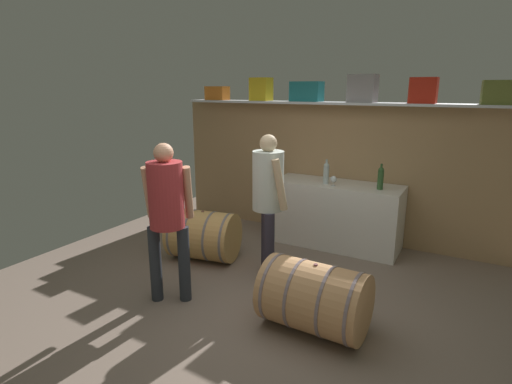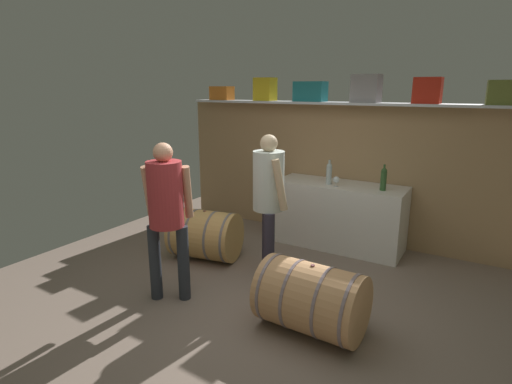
{
  "view_description": "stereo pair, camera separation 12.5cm",
  "coord_description": "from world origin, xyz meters",
  "px_view_note": "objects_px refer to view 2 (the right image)",
  "views": [
    {
      "loc": [
        1.8,
        -3.12,
        2.12
      ],
      "look_at": [
        -0.22,
        0.52,
        1.05
      ],
      "focal_mm": 28.36,
      "sensor_mm": 36.0,
      "label": 1
    },
    {
      "loc": [
        1.91,
        -3.06,
        2.12
      ],
      "look_at": [
        -0.22,
        0.52,
        1.05
      ],
      "focal_mm": 28.36,
      "sensor_mm": 36.0,
      "label": 2
    }
  ],
  "objects_px": {
    "toolcase_teal": "(310,92)",
    "toolcase_olive": "(504,93)",
    "wine_barrel_near": "(311,298)",
    "toolcase_orange": "(222,93)",
    "work_cabinet": "(338,215)",
    "wine_barrel_far": "(205,234)",
    "wine_bottle_green": "(384,179)",
    "toolcase_grey": "(366,88)",
    "winemaker_pouring": "(166,206)",
    "visitor_tasting": "(269,191)",
    "toolcase_red": "(428,90)",
    "toolcase_yellow": "(265,89)",
    "wine_glass": "(336,180)",
    "wine_bottle_clear": "(329,173)"
  },
  "relations": [
    {
      "from": "toolcase_yellow",
      "to": "toolcase_olive",
      "type": "height_order",
      "value": "toolcase_yellow"
    },
    {
      "from": "visitor_tasting",
      "to": "toolcase_grey",
      "type": "bearing_deg",
      "value": 125.74
    },
    {
      "from": "toolcase_olive",
      "to": "wine_bottle_clear",
      "type": "relative_size",
      "value": 1.03
    },
    {
      "from": "winemaker_pouring",
      "to": "visitor_tasting",
      "type": "relative_size",
      "value": 0.99
    },
    {
      "from": "work_cabinet",
      "to": "wine_glass",
      "type": "height_order",
      "value": "wine_glass"
    },
    {
      "from": "toolcase_yellow",
      "to": "toolcase_grey",
      "type": "distance_m",
      "value": 1.5
    },
    {
      "from": "wine_bottle_green",
      "to": "visitor_tasting",
      "type": "relative_size",
      "value": 0.2
    },
    {
      "from": "wine_barrel_near",
      "to": "toolcase_yellow",
      "type": "bearing_deg",
      "value": 130.3
    },
    {
      "from": "toolcase_red",
      "to": "toolcase_teal",
      "type": "bearing_deg",
      "value": 179.89
    },
    {
      "from": "toolcase_yellow",
      "to": "visitor_tasting",
      "type": "xyz_separation_m",
      "value": [
        0.92,
        -1.52,
        -1.1
      ]
    },
    {
      "from": "work_cabinet",
      "to": "visitor_tasting",
      "type": "bearing_deg",
      "value": -106.32
    },
    {
      "from": "toolcase_teal",
      "to": "toolcase_grey",
      "type": "xyz_separation_m",
      "value": [
        0.78,
        0.0,
        0.04
      ]
    },
    {
      "from": "wine_barrel_far",
      "to": "visitor_tasting",
      "type": "height_order",
      "value": "visitor_tasting"
    },
    {
      "from": "toolcase_orange",
      "to": "wine_bottle_green",
      "type": "xyz_separation_m",
      "value": [
        2.65,
        -0.3,
        -1.02
      ]
    },
    {
      "from": "toolcase_orange",
      "to": "visitor_tasting",
      "type": "distance_m",
      "value": 2.5
    },
    {
      "from": "toolcase_yellow",
      "to": "wine_barrel_far",
      "type": "xyz_separation_m",
      "value": [
        -0.01,
        -1.5,
        -1.79
      ]
    },
    {
      "from": "wine_glass",
      "to": "toolcase_red",
      "type": "bearing_deg",
      "value": 23.27
    },
    {
      "from": "toolcase_orange",
      "to": "toolcase_red",
      "type": "bearing_deg",
      "value": 2.09
    },
    {
      "from": "wine_bottle_clear",
      "to": "wine_bottle_green",
      "type": "bearing_deg",
      "value": 1.81
    },
    {
      "from": "toolcase_teal",
      "to": "toolcase_red",
      "type": "bearing_deg",
      "value": 0.42
    },
    {
      "from": "toolcase_grey",
      "to": "toolcase_teal",
      "type": "bearing_deg",
      "value": -175.97
    },
    {
      "from": "wine_barrel_near",
      "to": "wine_glass",
      "type": "bearing_deg",
      "value": 106.94
    },
    {
      "from": "work_cabinet",
      "to": "wine_bottle_green",
      "type": "distance_m",
      "value": 0.83
    },
    {
      "from": "toolcase_teal",
      "to": "wine_bottle_clear",
      "type": "relative_size",
      "value": 1.3
    },
    {
      "from": "toolcase_orange",
      "to": "wine_barrel_near",
      "type": "relative_size",
      "value": 0.37
    },
    {
      "from": "toolcase_orange",
      "to": "toolcase_red",
      "type": "xyz_separation_m",
      "value": [
        3.02,
        0.0,
        0.05
      ]
    },
    {
      "from": "work_cabinet",
      "to": "wine_glass",
      "type": "distance_m",
      "value": 0.55
    },
    {
      "from": "toolcase_orange",
      "to": "toolcase_red",
      "type": "distance_m",
      "value": 3.02
    },
    {
      "from": "wine_glass",
      "to": "visitor_tasting",
      "type": "height_order",
      "value": "visitor_tasting"
    },
    {
      "from": "toolcase_yellow",
      "to": "visitor_tasting",
      "type": "distance_m",
      "value": 2.09
    },
    {
      "from": "toolcase_teal",
      "to": "wine_barrel_near",
      "type": "distance_m",
      "value": 3.09
    },
    {
      "from": "wine_bottle_clear",
      "to": "toolcase_yellow",
      "type": "bearing_deg",
      "value": 164.72
    },
    {
      "from": "toolcase_yellow",
      "to": "toolcase_olive",
      "type": "xyz_separation_m",
      "value": [
        3.03,
        0.0,
        -0.03
      ]
    },
    {
      "from": "toolcase_grey",
      "to": "wine_bottle_green",
      "type": "distance_m",
      "value": 1.19
    },
    {
      "from": "winemaker_pouring",
      "to": "wine_bottle_clear",
      "type": "bearing_deg",
      "value": 40.08
    },
    {
      "from": "toolcase_teal",
      "to": "wine_barrel_far",
      "type": "xyz_separation_m",
      "value": [
        -0.73,
        -1.5,
        -1.76
      ]
    },
    {
      "from": "toolcase_yellow",
      "to": "wine_barrel_far",
      "type": "distance_m",
      "value": 2.34
    },
    {
      "from": "wine_bottle_clear",
      "to": "visitor_tasting",
      "type": "bearing_deg",
      "value": -101.57
    },
    {
      "from": "wine_barrel_near",
      "to": "wine_barrel_far",
      "type": "distance_m",
      "value": 1.97
    },
    {
      "from": "wine_bottle_green",
      "to": "wine_barrel_far",
      "type": "xyz_separation_m",
      "value": [
        -1.89,
        -1.2,
        -0.71
      ]
    },
    {
      "from": "wine_barrel_near",
      "to": "winemaker_pouring",
      "type": "distance_m",
      "value": 1.64
    },
    {
      "from": "work_cabinet",
      "to": "wine_barrel_near",
      "type": "height_order",
      "value": "work_cabinet"
    },
    {
      "from": "toolcase_teal",
      "to": "toolcase_olive",
      "type": "xyz_separation_m",
      "value": [
        2.31,
        0.0,
        -0.0
      ]
    },
    {
      "from": "toolcase_red",
      "to": "visitor_tasting",
      "type": "relative_size",
      "value": 0.19
    },
    {
      "from": "toolcase_yellow",
      "to": "wine_bottle_green",
      "type": "height_order",
      "value": "toolcase_yellow"
    },
    {
      "from": "toolcase_olive",
      "to": "wine_glass",
      "type": "height_order",
      "value": "toolcase_olive"
    },
    {
      "from": "wine_barrel_far",
      "to": "wine_barrel_near",
      "type": "bearing_deg",
      "value": -34.64
    },
    {
      "from": "wine_barrel_far",
      "to": "visitor_tasting",
      "type": "bearing_deg",
      "value": -11.81
    },
    {
      "from": "wine_barrel_near",
      "to": "toolcase_orange",
      "type": "bearing_deg",
      "value": 140.59
    },
    {
      "from": "toolcase_teal",
      "to": "wine_barrel_far",
      "type": "relative_size",
      "value": 0.46
    }
  ]
}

